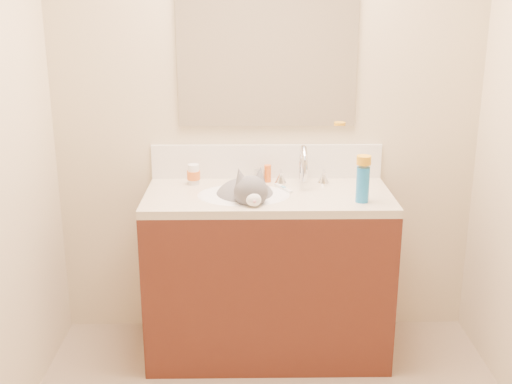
{
  "coord_description": "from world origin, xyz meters",
  "views": [
    {
      "loc": [
        -0.1,
        -2.01,
        1.79
      ],
      "look_at": [
        -0.06,
        0.92,
        0.88
      ],
      "focal_mm": 45.0,
      "sensor_mm": 36.0,
      "label": 1
    }
  ],
  "objects_px": {
    "faucet": "(303,168)",
    "basin": "(244,208)",
    "silver_jar": "(260,176)",
    "spray_can": "(363,185)",
    "pill_bottle": "(194,174)",
    "vanity_cabinet": "(268,277)",
    "cat": "(246,200)",
    "amber_bottle": "(268,173)"
  },
  "relations": [
    {
      "from": "cat",
      "to": "spray_can",
      "type": "height_order",
      "value": "cat"
    },
    {
      "from": "pill_bottle",
      "to": "silver_jar",
      "type": "height_order",
      "value": "pill_bottle"
    },
    {
      "from": "faucet",
      "to": "spray_can",
      "type": "xyz_separation_m",
      "value": [
        0.25,
        -0.28,
        -0.0
      ]
    },
    {
      "from": "basin",
      "to": "pill_bottle",
      "type": "xyz_separation_m",
      "value": [
        -0.25,
        0.19,
        0.12
      ]
    },
    {
      "from": "pill_bottle",
      "to": "vanity_cabinet",
      "type": "bearing_deg",
      "value": -22.64
    },
    {
      "from": "amber_bottle",
      "to": "silver_jar",
      "type": "bearing_deg",
      "value": -174.99
    },
    {
      "from": "faucet",
      "to": "spray_can",
      "type": "distance_m",
      "value": 0.38
    },
    {
      "from": "basin",
      "to": "silver_jar",
      "type": "height_order",
      "value": "silver_jar"
    },
    {
      "from": "vanity_cabinet",
      "to": "amber_bottle",
      "type": "relative_size",
      "value": 13.44
    },
    {
      "from": "vanity_cabinet",
      "to": "cat",
      "type": "relative_size",
      "value": 2.69
    },
    {
      "from": "basin",
      "to": "cat",
      "type": "xyz_separation_m",
      "value": [
        0.01,
        0.0,
        0.04
      ]
    },
    {
      "from": "faucet",
      "to": "amber_bottle",
      "type": "xyz_separation_m",
      "value": [
        -0.18,
        0.06,
        -0.04
      ]
    },
    {
      "from": "silver_jar",
      "to": "spray_can",
      "type": "height_order",
      "value": "spray_can"
    },
    {
      "from": "faucet",
      "to": "pill_bottle",
      "type": "distance_m",
      "value": 0.56
    },
    {
      "from": "silver_jar",
      "to": "amber_bottle",
      "type": "height_order",
      "value": "amber_bottle"
    },
    {
      "from": "basin",
      "to": "silver_jar",
      "type": "bearing_deg",
      "value": 69.3
    },
    {
      "from": "vanity_cabinet",
      "to": "cat",
      "type": "bearing_deg",
      "value": -164.7
    },
    {
      "from": "faucet",
      "to": "spray_can",
      "type": "bearing_deg",
      "value": -48.19
    },
    {
      "from": "cat",
      "to": "amber_bottle",
      "type": "bearing_deg",
      "value": 52.92
    },
    {
      "from": "spray_can",
      "to": "vanity_cabinet",
      "type": "bearing_deg",
      "value": 161.37
    },
    {
      "from": "vanity_cabinet",
      "to": "pill_bottle",
      "type": "height_order",
      "value": "pill_bottle"
    },
    {
      "from": "amber_bottle",
      "to": "basin",
      "type": "bearing_deg",
      "value": -119.0
    },
    {
      "from": "spray_can",
      "to": "silver_jar",
      "type": "bearing_deg",
      "value": 144.55
    },
    {
      "from": "cat",
      "to": "pill_bottle",
      "type": "height_order",
      "value": "cat"
    },
    {
      "from": "faucet",
      "to": "basin",
      "type": "bearing_deg",
      "value": -150.88
    },
    {
      "from": "vanity_cabinet",
      "to": "pill_bottle",
      "type": "bearing_deg",
      "value": 157.36
    },
    {
      "from": "cat",
      "to": "silver_jar",
      "type": "bearing_deg",
      "value": 61.67
    },
    {
      "from": "vanity_cabinet",
      "to": "faucet",
      "type": "relative_size",
      "value": 4.29
    },
    {
      "from": "basin",
      "to": "cat",
      "type": "distance_m",
      "value": 0.05
    },
    {
      "from": "basin",
      "to": "cat",
      "type": "bearing_deg",
      "value": 3.79
    },
    {
      "from": "vanity_cabinet",
      "to": "basin",
      "type": "relative_size",
      "value": 2.67
    },
    {
      "from": "faucet",
      "to": "amber_bottle",
      "type": "bearing_deg",
      "value": 162.59
    },
    {
      "from": "basin",
      "to": "pill_bottle",
      "type": "bearing_deg",
      "value": 143.82
    },
    {
      "from": "faucet",
      "to": "cat",
      "type": "xyz_separation_m",
      "value": [
        -0.29,
        -0.17,
        -0.11
      ]
    },
    {
      "from": "amber_bottle",
      "to": "spray_can",
      "type": "xyz_separation_m",
      "value": [
        0.43,
        -0.34,
        0.04
      ]
    },
    {
      "from": "cat",
      "to": "pill_bottle",
      "type": "xyz_separation_m",
      "value": [
        -0.27,
        0.19,
        0.08
      ]
    },
    {
      "from": "vanity_cabinet",
      "to": "pill_bottle",
      "type": "relative_size",
      "value": 11.61
    },
    {
      "from": "silver_jar",
      "to": "amber_bottle",
      "type": "distance_m",
      "value": 0.04
    },
    {
      "from": "pill_bottle",
      "to": "spray_can",
      "type": "xyz_separation_m",
      "value": [
        0.81,
        -0.3,
        0.03
      ]
    },
    {
      "from": "silver_jar",
      "to": "faucet",
      "type": "bearing_deg",
      "value": -13.42
    },
    {
      "from": "faucet",
      "to": "amber_bottle",
      "type": "distance_m",
      "value": 0.19
    },
    {
      "from": "silver_jar",
      "to": "pill_bottle",
      "type": "bearing_deg",
      "value": -174.46
    }
  ]
}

